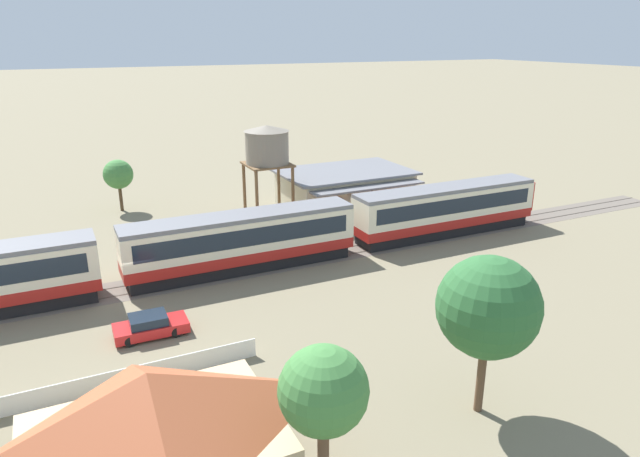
# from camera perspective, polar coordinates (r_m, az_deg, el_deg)

# --- Properties ---
(ground_plane) EXTENTS (600.00, 600.00, 0.00)m
(ground_plane) POSITION_cam_1_polar(r_m,az_deg,el_deg) (40.84, -18.05, -5.93)
(ground_plane) COLOR #7A7056
(passenger_train) EXTENTS (53.98, 3.01, 4.28)m
(passenger_train) POSITION_cam_1_polar(r_m,az_deg,el_deg) (41.86, -7.52, -1.02)
(passenger_train) COLOR #AD1E19
(passenger_train) RESTS_ON ground_plane
(railway_track) EXTENTS (87.25, 3.60, 0.04)m
(railway_track) POSITION_cam_1_polar(r_m,az_deg,el_deg) (42.64, -7.71, -4.06)
(railway_track) COLOR #665B51
(railway_track) RESTS_ON ground_plane
(station_building) EXTENTS (12.50, 9.55, 4.04)m
(station_building) POSITION_cam_1_polar(r_m,az_deg,el_deg) (55.83, 2.46, 3.82)
(station_building) COLOR beige
(station_building) RESTS_ON ground_plane
(water_tower) EXTENTS (3.95, 3.95, 9.12)m
(water_tower) POSITION_cam_1_polar(r_m,az_deg,el_deg) (50.14, -5.32, 8.12)
(water_tower) COLOR brown
(water_tower) RESTS_ON ground_plane
(cottage_terracotta_roof) EXTENTS (9.88, 7.01, 5.27)m
(cottage_terracotta_roof) POSITION_cam_1_polar(r_m,az_deg,el_deg) (22.76, -16.37, -19.07)
(cottage_terracotta_roof) COLOR tan
(cottage_terracotta_roof) RESTS_ON ground_plane
(parked_car_red) EXTENTS (4.17, 1.95, 1.29)m
(parked_car_red) POSITION_cam_1_polar(r_m,az_deg,el_deg) (34.58, -16.61, -9.31)
(parked_car_red) COLOR red
(parked_car_red) RESTS_ON ground_plane
(yard_tree_0) EXTENTS (3.15, 3.15, 6.62)m
(yard_tree_0) POSITION_cam_1_polar(r_m,az_deg,el_deg) (20.03, 0.34, -16.04)
(yard_tree_0) COLOR brown
(yard_tree_0) RESTS_ON ground_plane
(yard_tree_1) EXTENTS (4.56, 4.56, 7.55)m
(yard_tree_1) POSITION_cam_1_polar(r_m,az_deg,el_deg) (25.94, 16.47, -7.56)
(yard_tree_1) COLOR brown
(yard_tree_1) RESTS_ON ground_plane
(yard_tree_2) EXTENTS (2.84, 2.84, 5.09)m
(yard_tree_2) POSITION_cam_1_polar(r_m,az_deg,el_deg) (58.77, -19.53, 5.11)
(yard_tree_2) COLOR #4C3823
(yard_tree_2) RESTS_ON ground_plane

